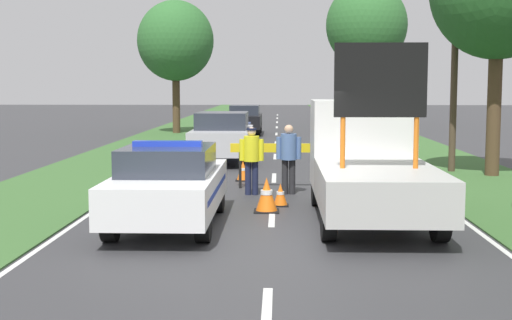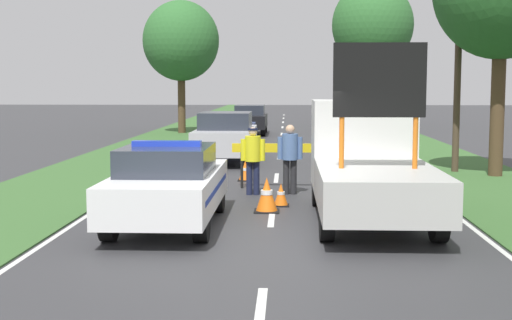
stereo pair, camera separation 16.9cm
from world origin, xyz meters
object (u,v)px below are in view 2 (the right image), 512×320
object	(u,v)px
pedestrian_civilian	(290,154)
utility_pole	(458,60)
queued_car_hatch_blue	(231,128)
traffic_cone_centre_front	(245,171)
traffic_cone_near_truck	(393,178)
traffic_cone_near_police	(267,195)
queued_car_sedan_silver	(226,136)
roadside_tree_mid_left	(373,25)
police_officer	(253,155)
police_car	(169,184)
traffic_cone_behind_barrier	(281,195)
road_barrier	(281,152)
queued_car_sedan_black	(250,119)
work_truck	(368,161)
roadside_tree_near_right	(181,41)

from	to	relation	value
pedestrian_civilian	utility_pole	size ratio (longest dim) A/B	0.26
queued_car_hatch_blue	traffic_cone_centre_front	bearing A→B (deg)	96.53
pedestrian_civilian	traffic_cone_near_truck	size ratio (longest dim) A/B	3.02
traffic_cone_near_police	queued_car_hatch_blue	bearing A→B (deg)	97.19
pedestrian_civilian	traffic_cone_near_police	world-z (taller)	pedestrian_civilian
queued_car_sedan_silver	roadside_tree_mid_left	xyz separation A→B (m)	(7.37, 21.45, 5.43)
police_officer	traffic_cone_near_truck	distance (m)	3.69
police_car	traffic_cone_behind_barrier	world-z (taller)	police_car
road_barrier	roadside_tree_mid_left	distance (m)	28.59
traffic_cone_near_truck	queued_car_hatch_blue	size ratio (longest dim) A/B	0.13
police_officer	queued_car_hatch_blue	xyz separation A→B (m)	(-1.58, 13.39, -0.20)
traffic_cone_behind_barrier	queued_car_sedan_black	bearing A→B (deg)	94.71
police_officer	utility_pole	xyz separation A→B (m)	(5.82, 4.59, 2.38)
roadside_tree_mid_left	traffic_cone_centre_front	bearing A→B (deg)	-103.84
pedestrian_civilian	traffic_cone_near_truck	world-z (taller)	pedestrian_civilian
work_truck	police_officer	distance (m)	3.63
police_officer	traffic_cone_centre_front	bearing A→B (deg)	-79.64
queued_car_sedan_black	traffic_cone_near_truck	bearing A→B (deg)	103.25
pedestrian_civilian	queued_car_sedan_black	size ratio (longest dim) A/B	0.37
traffic_cone_near_police	queued_car_sedan_silver	size ratio (longest dim) A/B	0.15
queued_car_sedan_black	pedestrian_civilian	bearing A→B (deg)	95.64
queued_car_sedan_black	road_barrier	bearing A→B (deg)	95.25
police_officer	roadside_tree_near_right	bearing A→B (deg)	-74.38
police_officer	work_truck	bearing A→B (deg)	134.43
pedestrian_civilian	roadside_tree_mid_left	world-z (taller)	roadside_tree_mid_left
traffic_cone_behind_barrier	police_car	bearing A→B (deg)	-133.14
work_truck	queued_car_sedan_silver	distance (m)	10.53
work_truck	queued_car_hatch_blue	size ratio (longest dim) A/B	1.30
road_barrier	police_officer	size ratio (longest dim) A/B	1.52
queued_car_sedan_silver	roadside_tree_mid_left	world-z (taller)	roadside_tree_mid_left
police_officer	queued_car_sedan_black	size ratio (longest dim) A/B	0.36
queued_car_sedan_black	traffic_cone_near_police	bearing A→B (deg)	93.85
utility_pole	work_truck	bearing A→B (deg)	-115.07
traffic_cone_near_truck	roadside_tree_near_right	bearing A→B (deg)	112.38
work_truck	queued_car_hatch_blue	bearing A→B (deg)	-72.77
queued_car_sedan_black	roadside_tree_near_right	size ratio (longest dim) A/B	0.63
road_barrier	roadside_tree_near_right	world-z (taller)	roadside_tree_near_right
traffic_cone_near_police	roadside_tree_near_right	xyz separation A→B (m)	(-5.25, 23.56, 4.55)
work_truck	roadside_tree_near_right	size ratio (longest dim) A/B	0.79
roadside_tree_mid_left	utility_pole	world-z (taller)	roadside_tree_mid_left
police_car	traffic_cone_near_police	size ratio (longest dim) A/B	6.50
work_truck	traffic_cone_behind_barrier	xyz separation A→B (m)	(-1.73, 1.14, -0.86)
traffic_cone_near_police	utility_pole	distance (m)	9.24
police_car	road_barrier	distance (m)	5.25
traffic_cone_centre_front	pedestrian_civilian	bearing A→B (deg)	-62.70
traffic_cone_centre_front	road_barrier	bearing A→B (deg)	-55.16
police_officer	traffic_cone_centre_front	world-z (taller)	police_officer
police_car	utility_pole	distance (m)	11.33
police_officer	traffic_cone_behind_barrier	distance (m)	1.85
traffic_cone_near_truck	queued_car_sedan_black	size ratio (longest dim) A/B	0.12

